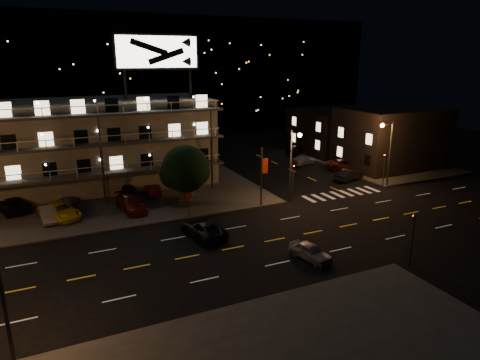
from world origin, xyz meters
name	(u,v)px	position (x,y,z in m)	size (l,w,h in m)	color
ground	(254,244)	(0.00, 0.00, 0.00)	(140.00, 140.00, 0.00)	black
curb_nw	(65,198)	(-14.00, 20.00, 0.07)	(44.00, 24.00, 0.15)	#333331
curb_ne	(370,160)	(30.00, 20.00, 0.07)	(16.00, 24.00, 0.15)	#333331
motel	(93,143)	(-9.94, 23.88, 5.34)	(28.00, 13.80, 18.10)	gray
side_bldg_front	(391,138)	(29.99, 16.00, 4.25)	(14.06, 10.00, 8.50)	black
side_bldg_back	(339,131)	(29.99, 28.00, 3.50)	(14.06, 12.00, 7.00)	black
hill_backdrop	(85,76)	(-5.94, 68.78, 11.55)	(120.00, 25.00, 24.00)	black
streetlight_nc	(293,159)	(8.50, 7.94, 4.96)	(0.44, 1.92, 8.00)	#2D2D30
streetlight_ne	(388,147)	(22.14, 8.30, 4.96)	(1.92, 0.44, 8.00)	#2D2D30
streetlight_s	(1,277)	(-18.00, -7.94, 4.96)	(0.44, 1.92, 8.00)	#2D2D30
signal_nw	(293,179)	(9.00, 8.50, 2.57)	(0.20, 0.27, 4.60)	#2D2D30
signal_sw	(413,234)	(9.00, -8.50, 2.57)	(0.20, 0.27, 4.60)	#2D2D30
signal_ne	(384,166)	(22.00, 8.50, 2.57)	(0.27, 0.20, 4.60)	#2D2D30
banner_north	(262,175)	(5.09, 8.40, 3.43)	(0.83, 0.16, 6.40)	#2D2D30
stop_sign	(189,200)	(-3.00, 8.57, 1.71)	(0.91, 0.11, 2.61)	#2D2D30
tree	(185,170)	(-2.31, 11.59, 4.03)	(5.18, 4.99, 6.53)	black
lot_car_1	(49,214)	(-15.76, 12.94, 0.84)	(1.46, 4.18, 1.38)	gray
lot_car_2	(60,211)	(-14.74, 13.14, 0.89)	(2.45, 5.30, 1.47)	yellow
lot_car_3	(131,203)	(-7.95, 12.48, 0.91)	(2.13, 5.23, 1.52)	#59170C
lot_car_4	(186,196)	(-1.98, 12.68, 0.81)	(1.55, 3.86, 1.31)	gray
lot_car_6	(12,204)	(-19.08, 17.32, 0.88)	(2.44, 5.28, 1.47)	black
lot_car_7	(67,203)	(-13.94, 15.89, 0.77)	(1.75, 4.30, 1.25)	gray
lot_car_8	(128,190)	(-7.36, 17.50, 0.84)	(1.63, 4.05, 1.38)	black
lot_car_9	(153,190)	(-4.71, 16.53, 0.80)	(1.37, 3.92, 1.29)	#59170C
side_car_0	(349,175)	(19.89, 12.42, 0.74)	(1.56, 4.46, 1.47)	black
side_car_1	(345,164)	(23.12, 17.33, 0.72)	(2.38, 5.17, 1.44)	#59170C
side_car_2	(303,160)	(19.30, 22.19, 0.65)	(1.82, 4.47, 1.30)	gray
side_car_3	(299,149)	(22.65, 28.82, 0.76)	(1.81, 4.49, 1.53)	black
road_car_east	(310,251)	(2.72, -4.40, 0.65)	(1.53, 3.81, 1.30)	gray
road_car_west	(203,228)	(-3.38, 3.37, 0.74)	(2.47, 5.35, 1.49)	black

